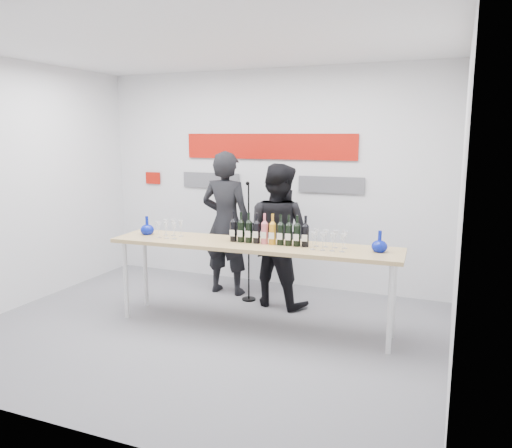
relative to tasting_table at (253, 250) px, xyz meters
name	(u,v)px	position (x,y,z in m)	size (l,w,h in m)	color
ground	(204,331)	(-0.45, -0.31, -0.88)	(5.00, 5.00, 0.00)	slate
back_wall	(269,179)	(-0.45, 1.69, 0.62)	(5.00, 0.04, 3.00)	silver
signage	(264,157)	(-0.51, 1.66, 0.92)	(3.38, 0.02, 0.79)	#B11107
tasting_table	(253,250)	(0.00, 0.00, 0.00)	(3.21, 0.79, 0.96)	tan
wine_bottles	(269,229)	(0.17, 0.03, 0.24)	(0.89, 0.12, 0.33)	black
decanter_left	(147,225)	(-1.34, -0.02, 0.18)	(0.16, 0.16, 0.21)	#08189A
decanter_right	(380,241)	(1.33, 0.11, 0.18)	(0.16, 0.16, 0.21)	#08189A
glasses_left	(170,229)	(-1.01, -0.05, 0.16)	(0.27, 0.23, 0.18)	silver
glasses_right	(329,240)	(0.83, 0.04, 0.16)	(0.37, 0.24, 0.18)	silver
presenter_left	(226,223)	(-0.79, 1.01, 0.07)	(0.69, 0.46, 1.91)	black
presenter_right	(277,235)	(-0.01, 0.83, 0.00)	(0.86, 0.67, 1.77)	black
mic_stand	(249,265)	(-0.39, 0.82, -0.41)	(0.18, 0.18, 1.54)	black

